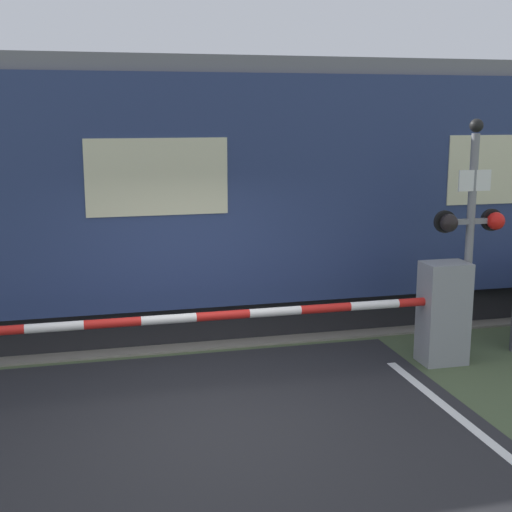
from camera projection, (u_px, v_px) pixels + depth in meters
name	position (u px, v px, depth m)	size (l,w,h in m)	color
ground_plane	(215.00, 414.00, 7.99)	(80.00, 80.00, 0.00)	#475638
track_bed	(172.00, 319.00, 11.56)	(36.00, 3.20, 0.13)	slate
train	(148.00, 193.00, 11.06)	(19.16, 3.01, 4.08)	black
crossing_barrier	(409.00, 313.00, 9.38)	(6.41, 0.44, 1.38)	gray
signal_post	(471.00, 225.00, 9.50)	(0.99, 0.26, 3.24)	gray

